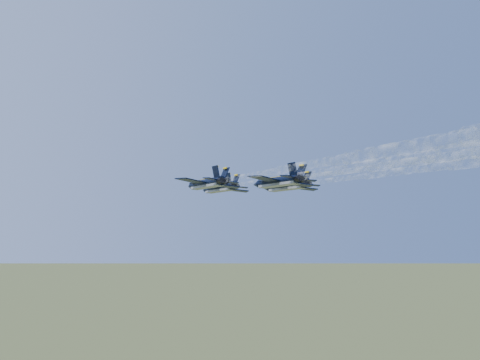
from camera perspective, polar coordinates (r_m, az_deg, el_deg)
jet_lead at (r=109.69m, az=-2.25°, el=-0.86°), size 12.08×15.90×3.45m
jet_left at (r=95.03m, az=-3.66°, el=-0.38°), size 12.08×15.90×3.45m
jet_right at (r=103.02m, az=4.91°, el=-0.65°), size 12.08×15.90×3.45m
jet_slot at (r=89.94m, az=4.03°, el=-0.17°), size 12.08×15.90×3.45m
smoke_trail_lead at (r=60.52m, az=24.23°, el=2.05°), size 14.76×80.56×2.67m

